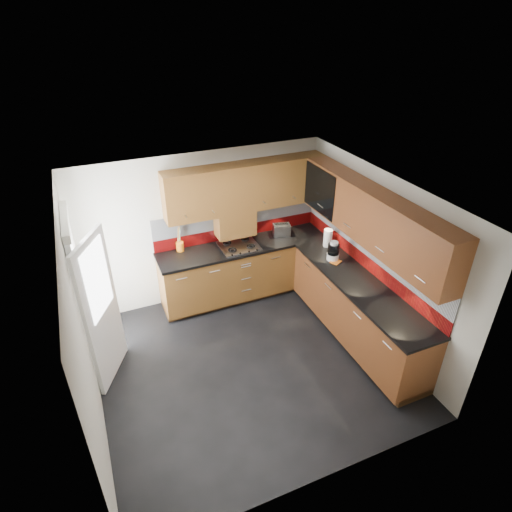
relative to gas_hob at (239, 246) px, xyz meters
name	(u,v)px	position (x,y,z in m)	size (l,w,h in m)	color
room	(248,269)	(-0.45, -1.47, 0.54)	(4.00, 3.80, 2.64)	black
base_cabinets	(296,290)	(0.62, -0.75, -0.52)	(2.70, 3.20, 0.95)	#5A3814
countertop	(297,264)	(0.60, -0.77, -0.03)	(2.72, 3.22, 0.04)	black
backsplash	(304,237)	(0.83, -0.54, 0.26)	(2.70, 3.20, 0.54)	maroon
upper_cabinets	(309,202)	(0.78, -0.69, 0.88)	(2.50, 3.20, 0.72)	#5A3814
extractor_hood	(235,223)	(0.00, 0.17, 0.33)	(0.60, 0.33, 0.40)	#5A3814
glass_cabinet	(328,188)	(1.26, -0.40, 0.91)	(0.32, 0.80, 0.66)	black
back_door	(91,302)	(-2.23, -0.72, 0.08)	(0.42, 1.19, 2.04)	white
gas_hob	(239,246)	(0.00, 0.00, 0.00)	(0.58, 0.51, 0.05)	silver
utensil_pot	(180,245)	(-0.87, 0.24, 0.08)	(0.11, 0.11, 0.41)	#C46912
toaster	(282,230)	(0.77, 0.09, 0.08)	(0.31, 0.23, 0.20)	silver
food_processor	(333,251)	(1.13, -0.89, 0.12)	(0.18, 0.18, 0.30)	white
paper_towel	(328,238)	(1.27, -0.51, 0.12)	(0.13, 0.13, 0.28)	white
orange_cloth	(336,262)	(1.13, -0.98, -0.01)	(0.14, 0.12, 0.02)	orange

